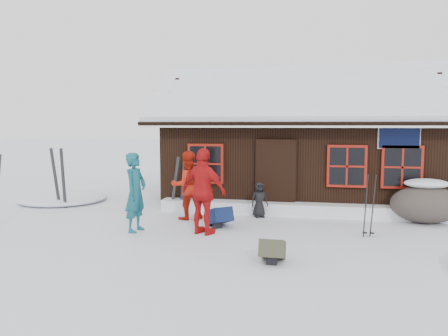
# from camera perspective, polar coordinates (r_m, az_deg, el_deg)

# --- Properties ---
(ground) EXTENTS (120.00, 120.00, 0.00)m
(ground) POSITION_cam_1_polar(r_m,az_deg,el_deg) (10.12, 0.42, -8.39)
(ground) COLOR white
(ground) RESTS_ON ground
(mountain_hut) EXTENTS (8.90, 6.09, 4.42)m
(mountain_hut) POSITION_cam_1_polar(r_m,az_deg,el_deg) (14.65, 9.94, 2.14)
(mountain_hut) COLOR black
(mountain_hut) RESTS_ON ground
(snow_drift) EXTENTS (7.60, 0.60, 0.35)m
(snow_drift) POSITION_cam_1_polar(r_m,az_deg,el_deg) (12.11, 9.48, -5.27)
(snow_drift) COLOR white
(snow_drift) RESTS_ON ground
(snow_mounds) EXTENTS (20.60, 13.20, 0.48)m
(snow_mounds) POSITION_cam_1_polar(r_m,az_deg,el_deg) (11.77, 10.15, -6.48)
(snow_mounds) COLOR white
(snow_mounds) RESTS_ON ground
(skier_teal) EXTENTS (0.52, 0.72, 1.83)m
(skier_teal) POSITION_cam_1_polar(r_m,az_deg,el_deg) (10.24, -11.47, -3.12)
(skier_teal) COLOR #145461
(skier_teal) RESTS_ON ground
(skier_orange_left) EXTENTS (1.09, 1.03, 1.78)m
(skier_orange_left) POSITION_cam_1_polar(r_m,az_deg,el_deg) (11.40, -4.83, -2.27)
(skier_orange_left) COLOR red
(skier_orange_left) RESTS_ON ground
(skier_orange_right) EXTENTS (1.23, 0.85, 1.94)m
(skier_orange_right) POSITION_cam_1_polar(r_m,az_deg,el_deg) (9.77, -2.66, -3.10)
(skier_orange_right) COLOR red
(skier_orange_right) RESTS_ON ground
(skier_crouched) EXTENTS (0.55, 0.48, 0.95)m
(skier_crouched) POSITION_cam_1_polar(r_m,az_deg,el_deg) (11.66, 4.64, -4.15)
(skier_crouched) COLOR black
(skier_crouched) RESTS_ON ground
(boulder) EXTENTS (1.70, 1.28, 1.00)m
(boulder) POSITION_cam_1_polar(r_m,az_deg,el_deg) (12.09, 24.84, -4.16)
(boulder) COLOR #524942
(boulder) RESTS_ON ground
(ski_pair_mid) EXTENTS (0.57, 0.19, 1.82)m
(ski_pair_mid) POSITION_cam_1_polar(r_m,az_deg,el_deg) (13.90, -20.71, -1.30)
(ski_pair_mid) COLOR black
(ski_pair_mid) RESTS_ON ground
(ski_pair_right) EXTENTS (0.54, 0.20, 1.61)m
(ski_pair_right) POSITION_cam_1_polar(r_m,az_deg,el_deg) (12.50, -5.91, -2.19)
(ski_pair_right) COLOR black
(ski_pair_right) RESTS_ON ground
(ski_poles) EXTENTS (0.25, 0.13, 1.42)m
(ski_poles) POSITION_cam_1_polar(r_m,az_deg,el_deg) (10.12, 18.45, -4.81)
(ski_poles) COLOR black
(ski_poles) RESTS_ON ground
(backpack_blue) EXTENTS (0.77, 0.79, 0.34)m
(backpack_blue) POSITION_cam_1_polar(r_m,az_deg,el_deg) (10.63, -0.66, -6.75)
(backpack_blue) COLOR #101E48
(backpack_blue) RESTS_ON ground
(backpack_olive) EXTENTS (0.45, 0.59, 0.31)m
(backpack_olive) POSITION_cam_1_polar(r_m,az_deg,el_deg) (8.03, 6.34, -11.03)
(backpack_olive) COLOR #3E3E2C
(backpack_olive) RESTS_ON ground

